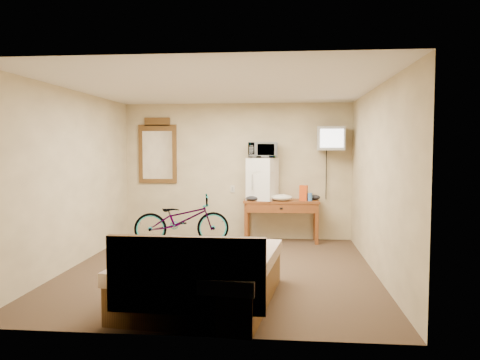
{
  "coord_description": "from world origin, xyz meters",
  "views": [
    {
      "loc": [
        0.87,
        -6.32,
        1.69
      ],
      "look_at": [
        0.21,
        0.64,
        1.2
      ],
      "focal_mm": 35.0,
      "sensor_mm": 36.0,
      "label": 1
    }
  ],
  "objects_px": {
    "blue_cup": "(310,197)",
    "crt_television": "(331,139)",
    "desk": "(281,207)",
    "bed": "(203,276)",
    "wall_mirror": "(158,151)",
    "microwave": "(262,150)",
    "mini_fridge": "(262,179)",
    "bicycle": "(182,220)"
  },
  "relations": [
    {
      "from": "blue_cup",
      "to": "crt_television",
      "type": "distance_m",
      "value": 1.09
    },
    {
      "from": "crt_television",
      "to": "blue_cup",
      "type": "bearing_deg",
      "value": -172.23
    },
    {
      "from": "desk",
      "to": "crt_television",
      "type": "distance_m",
      "value": 1.49
    },
    {
      "from": "desk",
      "to": "bed",
      "type": "bearing_deg",
      "value": -103.77
    },
    {
      "from": "wall_mirror",
      "to": "blue_cup",
      "type": "bearing_deg",
      "value": -6.04
    },
    {
      "from": "microwave",
      "to": "desk",
      "type": "bearing_deg",
      "value": -11.91
    },
    {
      "from": "mini_fridge",
      "to": "bicycle",
      "type": "distance_m",
      "value": 1.6
    },
    {
      "from": "microwave",
      "to": "blue_cup",
      "type": "height_order",
      "value": "microwave"
    },
    {
      "from": "microwave",
      "to": "wall_mirror",
      "type": "bearing_deg",
      "value": 168.22
    },
    {
      "from": "wall_mirror",
      "to": "bed",
      "type": "height_order",
      "value": "wall_mirror"
    },
    {
      "from": "desk",
      "to": "crt_television",
      "type": "height_order",
      "value": "crt_television"
    },
    {
      "from": "mini_fridge",
      "to": "blue_cup",
      "type": "height_order",
      "value": "mini_fridge"
    },
    {
      "from": "mini_fridge",
      "to": "microwave",
      "type": "distance_m",
      "value": 0.52
    },
    {
      "from": "microwave",
      "to": "bicycle",
      "type": "bearing_deg",
      "value": -169.3
    },
    {
      "from": "blue_cup",
      "to": "bicycle",
      "type": "distance_m",
      "value": 2.29
    },
    {
      "from": "bicycle",
      "to": "bed",
      "type": "distance_m",
      "value": 3.16
    },
    {
      "from": "mini_fridge",
      "to": "desk",
      "type": "bearing_deg",
      "value": -6.77
    },
    {
      "from": "microwave",
      "to": "blue_cup",
      "type": "bearing_deg",
      "value": -9.68
    },
    {
      "from": "blue_cup",
      "to": "crt_television",
      "type": "bearing_deg",
      "value": 7.77
    },
    {
      "from": "wall_mirror",
      "to": "bicycle",
      "type": "height_order",
      "value": "wall_mirror"
    },
    {
      "from": "microwave",
      "to": "wall_mirror",
      "type": "xyz_separation_m",
      "value": [
        -1.98,
        0.23,
        -0.03
      ]
    },
    {
      "from": "desk",
      "to": "blue_cup",
      "type": "height_order",
      "value": "blue_cup"
    },
    {
      "from": "desk",
      "to": "microwave",
      "type": "relative_size",
      "value": 2.61
    },
    {
      "from": "wall_mirror",
      "to": "bicycle",
      "type": "bearing_deg",
      "value": -46.64
    },
    {
      "from": "bed",
      "to": "bicycle",
      "type": "bearing_deg",
      "value": 106.61
    },
    {
      "from": "mini_fridge",
      "to": "crt_television",
      "type": "relative_size",
      "value": 1.28
    },
    {
      "from": "microwave",
      "to": "wall_mirror",
      "type": "distance_m",
      "value": 1.99
    },
    {
      "from": "desk",
      "to": "wall_mirror",
      "type": "distance_m",
      "value": 2.54
    },
    {
      "from": "desk",
      "to": "bed",
      "type": "relative_size",
      "value": 0.63
    },
    {
      "from": "microwave",
      "to": "bicycle",
      "type": "relative_size",
      "value": 0.31
    },
    {
      "from": "desk",
      "to": "wall_mirror",
      "type": "relative_size",
      "value": 1.1
    },
    {
      "from": "mini_fridge",
      "to": "bicycle",
      "type": "relative_size",
      "value": 0.46
    },
    {
      "from": "desk",
      "to": "bed",
      "type": "xyz_separation_m",
      "value": [
        -0.83,
        -3.38,
        -0.33
      ]
    },
    {
      "from": "microwave",
      "to": "crt_television",
      "type": "xyz_separation_m",
      "value": [
        1.2,
        -0.02,
        0.2
      ]
    },
    {
      "from": "desk",
      "to": "mini_fridge",
      "type": "height_order",
      "value": "mini_fridge"
    },
    {
      "from": "wall_mirror",
      "to": "microwave",
      "type": "bearing_deg",
      "value": -6.68
    },
    {
      "from": "mini_fridge",
      "to": "blue_cup",
      "type": "bearing_deg",
      "value": -4.56
    },
    {
      "from": "blue_cup",
      "to": "bed",
      "type": "distance_m",
      "value": 3.64
    },
    {
      "from": "blue_cup",
      "to": "bed",
      "type": "xyz_separation_m",
      "value": [
        -1.33,
        -3.35,
        -0.52
      ]
    },
    {
      "from": "wall_mirror",
      "to": "bicycle",
      "type": "relative_size",
      "value": 0.74
    },
    {
      "from": "bicycle",
      "to": "crt_television",
      "type": "bearing_deg",
      "value": -94.11
    },
    {
      "from": "crt_television",
      "to": "wall_mirror",
      "type": "bearing_deg",
      "value": 175.48
    }
  ]
}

